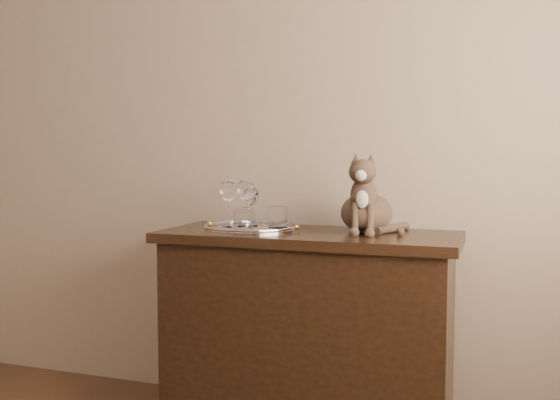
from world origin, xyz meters
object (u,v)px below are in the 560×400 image
(sideboard, at_px, (308,335))
(tumbler_c, at_px, (278,217))
(tumbler_b, at_px, (244,220))
(wine_glass_c, at_px, (229,203))
(wine_glass_a, at_px, (246,202))
(cat, at_px, (367,193))
(wine_glass_b, at_px, (251,206))
(tray, at_px, (252,228))

(sideboard, xyz_separation_m, tumbler_c, (-0.14, 0.04, 0.48))
(tumbler_c, bearing_deg, tumbler_b, -120.01)
(wine_glass_c, height_order, tumbler_c, wine_glass_c)
(tumbler_b, height_order, tumbler_c, tumbler_b)
(wine_glass_a, relative_size, tumbler_b, 2.21)
(tumbler_c, bearing_deg, cat, 4.39)
(wine_glass_b, distance_m, cat, 0.50)
(tray, bearing_deg, cat, 6.72)
(wine_glass_b, distance_m, tumbler_c, 0.14)
(sideboard, bearing_deg, wine_glass_a, 162.89)
(sideboard, relative_size, cat, 3.78)
(tray, bearing_deg, tumbler_b, -83.24)
(wine_glass_b, relative_size, wine_glass_c, 0.83)
(tray, height_order, wine_glass_b, wine_glass_b)
(wine_glass_a, relative_size, wine_glass_c, 1.00)
(wine_glass_c, relative_size, tumbler_c, 2.27)
(wine_glass_b, height_order, wine_glass_c, wine_glass_c)
(wine_glass_a, height_order, cat, cat)
(sideboard, relative_size, wine_glass_a, 5.96)
(wine_glass_a, xyz_separation_m, wine_glass_b, (0.04, -0.02, -0.02))
(sideboard, distance_m, wine_glass_c, 0.64)
(wine_glass_b, bearing_deg, tumbler_c, -14.62)
(tray, bearing_deg, wine_glass_c, 175.39)
(wine_glass_a, height_order, wine_glass_c, same)
(wine_glass_c, bearing_deg, wine_glass_a, 58.69)
(wine_glass_c, relative_size, tumbler_b, 2.21)
(wine_glass_c, bearing_deg, tray, -4.61)
(wine_glass_a, bearing_deg, sideboard, -17.11)
(tray, height_order, tumbler_b, tumbler_b)
(wine_glass_a, bearing_deg, cat, -3.27)
(tumbler_c, bearing_deg, wine_glass_a, 160.80)
(wine_glass_c, bearing_deg, cat, 4.58)
(tumbler_b, distance_m, cat, 0.50)
(wine_glass_a, height_order, tumbler_b, wine_glass_a)
(wine_glass_a, bearing_deg, tray, -53.48)
(sideboard, distance_m, cat, 0.63)
(tray, height_order, wine_glass_c, wine_glass_c)
(tray, distance_m, tumbler_c, 0.12)
(wine_glass_c, bearing_deg, tumbler_c, 4.88)
(wine_glass_a, relative_size, wine_glass_b, 1.20)
(tray, bearing_deg, sideboard, -2.30)
(cat, bearing_deg, tumbler_c, -179.26)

